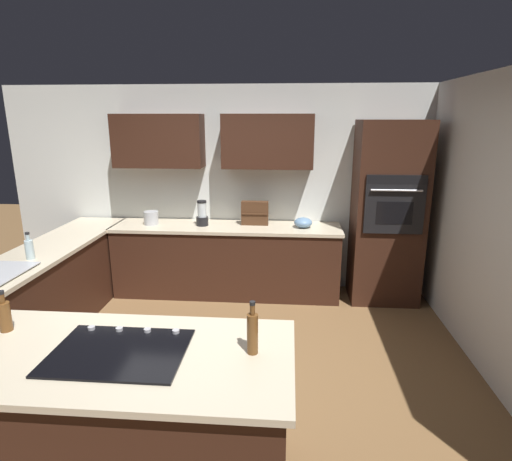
% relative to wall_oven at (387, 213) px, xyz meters
% --- Properties ---
extents(ground_plane, '(14.00, 14.00, 0.00)m').
position_rel_wall_oven_xyz_m(ground_plane, '(1.85, 1.72, -1.09)').
color(ground_plane, brown).
extents(wall_back, '(6.00, 0.44, 2.60)m').
position_rel_wall_oven_xyz_m(wall_back, '(1.91, -0.33, 0.36)').
color(wall_back, silver).
rests_on(wall_back, ground).
extents(wall_left, '(0.10, 4.00, 2.60)m').
position_rel_wall_oven_xyz_m(wall_left, '(-0.60, 1.42, 0.21)').
color(wall_left, silver).
rests_on(wall_left, ground).
extents(lower_cabinets_back, '(2.80, 0.60, 0.86)m').
position_rel_wall_oven_xyz_m(lower_cabinets_back, '(1.95, -0.00, -0.66)').
color(lower_cabinets_back, '#381E14').
rests_on(lower_cabinets_back, ground).
extents(countertop_back, '(2.84, 0.64, 0.04)m').
position_rel_wall_oven_xyz_m(countertop_back, '(1.95, -0.00, -0.21)').
color(countertop_back, beige).
rests_on(countertop_back, lower_cabinets_back).
extents(lower_cabinets_side, '(0.60, 2.90, 0.86)m').
position_rel_wall_oven_xyz_m(lower_cabinets_side, '(3.67, 1.17, -0.66)').
color(lower_cabinets_side, '#381E14').
rests_on(lower_cabinets_side, ground).
extents(countertop_side, '(0.64, 2.94, 0.04)m').
position_rel_wall_oven_xyz_m(countertop_side, '(3.67, 1.17, -0.21)').
color(countertop_side, beige).
rests_on(countertop_side, lower_cabinets_side).
extents(island_base, '(1.92, 0.88, 0.86)m').
position_rel_wall_oven_xyz_m(island_base, '(2.13, 2.95, -0.66)').
color(island_base, '#381E14').
rests_on(island_base, ground).
extents(island_top, '(2.00, 0.96, 0.04)m').
position_rel_wall_oven_xyz_m(island_top, '(2.13, 2.95, -0.21)').
color(island_top, beige).
rests_on(island_top, island_base).
extents(wall_oven, '(0.80, 0.66, 2.18)m').
position_rel_wall_oven_xyz_m(wall_oven, '(0.00, 0.00, 0.00)').
color(wall_oven, '#381E14').
rests_on(wall_oven, ground).
extents(cooktop, '(0.76, 0.56, 0.03)m').
position_rel_wall_oven_xyz_m(cooktop, '(2.13, 2.95, -0.18)').
color(cooktop, black).
rests_on(cooktop, island_top).
extents(blender, '(0.15, 0.15, 0.32)m').
position_rel_wall_oven_xyz_m(blender, '(2.25, 0.01, -0.06)').
color(blender, black).
rests_on(blender, countertop_back).
extents(mixing_bowl, '(0.22, 0.22, 0.12)m').
position_rel_wall_oven_xyz_m(mixing_bowl, '(1.00, 0.01, -0.13)').
color(mixing_bowl, '#668CB2').
rests_on(mixing_bowl, countertop_back).
extents(spice_rack, '(0.34, 0.11, 0.30)m').
position_rel_wall_oven_xyz_m(spice_rack, '(1.60, -0.08, -0.04)').
color(spice_rack, '#472B19').
rests_on(spice_rack, countertop_back).
extents(kettle, '(0.18, 0.18, 0.17)m').
position_rel_wall_oven_xyz_m(kettle, '(2.90, 0.01, -0.11)').
color(kettle, '#B7BABF').
rests_on(kettle, countertop_back).
extents(dish_soap_bottle, '(0.08, 0.08, 0.26)m').
position_rel_wall_oven_xyz_m(dish_soap_bottle, '(3.62, 1.41, -0.09)').
color(dish_soap_bottle, silver).
rests_on(dish_soap_bottle, countertop_side).
extents(oil_bottle, '(0.08, 0.08, 0.27)m').
position_rel_wall_oven_xyz_m(oil_bottle, '(2.94, 2.75, -0.09)').
color(oil_bottle, brown).
rests_on(oil_bottle, island_top).
extents(second_bottle, '(0.06, 0.06, 0.32)m').
position_rel_wall_oven_xyz_m(second_bottle, '(1.37, 2.89, -0.06)').
color(second_bottle, brown).
rests_on(second_bottle, island_top).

